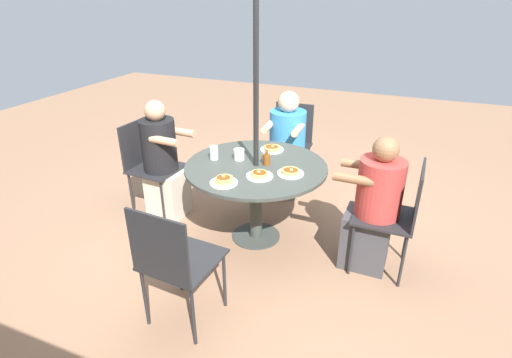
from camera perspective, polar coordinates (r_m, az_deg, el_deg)
The scene contains 17 objects.
ground_plane at distance 3.75m, azimuth 0.00°, elevation -8.18°, with size 12.00×12.00×0.00m, color #8C664C.
patio_table at distance 3.44m, azimuth 0.00°, elevation 0.23°, with size 1.21×1.21×0.73m.
umbrella_pole at distance 3.26m, azimuth 0.00°, elevation 8.08°, with size 0.04×0.04×2.20m, color black.
patio_chair_north at distance 2.62m, azimuth -11.68°, elevation -11.14°, with size 0.48×0.48×0.93m.
patio_chair_east at distance 3.25m, azimuth 19.52°, elevation -4.39°, with size 0.46×0.46×0.93m.
diner_east at distance 3.27m, azimuth 16.35°, elevation -4.29°, with size 0.51×0.36×1.12m.
patio_chair_south at distance 4.51m, azimuth 4.98°, elevation 5.58°, with size 0.48×0.48×0.93m.
diner_south at distance 4.36m, azimuth 4.35°, elevation 4.35°, with size 0.40×0.55×1.13m.
patio_chair_west at distance 4.08m, azimuth -15.09°, elevation 2.49°, with size 0.48×0.48×0.93m.
diner_west at distance 3.97m, azimuth -13.13°, elevation 2.02°, with size 0.50×0.35×1.17m.
pancake_plate_a at distance 3.08m, azimuth -4.61°, elevation -0.27°, with size 0.22×0.22×0.06m.
pancake_plate_b at distance 3.71m, azimuth 2.32°, elevation 4.36°, with size 0.22×0.22×0.05m.
pancake_plate_c at distance 3.24m, azimuth 4.93°, elevation 0.98°, with size 0.22×0.22×0.05m.
pancake_plate_d at distance 3.18m, azimuth 0.48°, elevation 0.58°, with size 0.22×0.22×0.05m.
syrup_bottle at distance 3.39m, azimuth 1.52°, elevation 2.88°, with size 0.08×0.06×0.13m.
coffee_cup at distance 3.49m, azimuth -2.43°, elevation 3.53°, with size 0.09×0.09×0.09m.
drinking_glass_a at distance 3.51m, azimuth -6.03°, elevation 3.75°, with size 0.07×0.07×0.12m, color silver.
Camera 1 is at (-1.17, 2.88, 2.10)m, focal length 28.00 mm.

